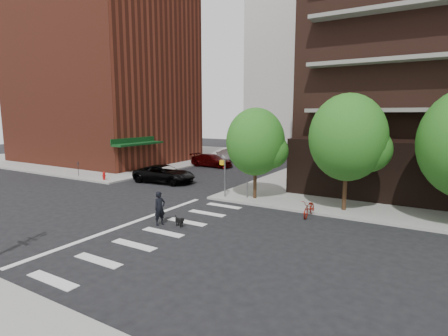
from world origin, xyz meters
TOP-DOWN VIEW (x-y plane):
  - ground at (0.00, 0.00)m, footprint 120.00×120.00m
  - sidewalk_nw at (-24.50, 23.50)m, footprint 31.00×33.00m
  - crosswalk at (2.21, -0.00)m, footprint 3.85×13.00m
  - midrise_nw at (-22.00, 18.00)m, footprint 21.40×15.50m
  - tree_a at (4.00, 8.50)m, footprint 4.00×4.00m
  - tree_b at (10.00, 8.50)m, footprint 4.50×4.50m
  - pedestrian_signal at (2.32, 7.92)m, footprint 2.18×0.67m
  - fire_hydrant at (-10.50, 7.80)m, footprint 0.24×0.24m
  - parking_meter at (-14.00, 7.80)m, footprint 0.10×0.08m
  - parked_car_black at (-5.50, 10.11)m, footprint 3.08×5.72m
  - parked_car_maroon at (-7.05, 20.11)m, footprint 2.15×5.07m
  - parked_car_silver at (-7.01, 25.61)m, footprint 2.07×5.04m
  - scooter at (8.47, 6.50)m, footprint 0.70×1.90m
  - dog_walker at (2.06, 0.86)m, footprint 0.76×0.59m
  - dog at (3.16, 1.16)m, footprint 0.62×0.30m

SIDE VIEW (x-z plane):
  - ground at x=0.00m, z-range 0.00..0.00m
  - crosswalk at x=2.21m, z-range 0.00..0.01m
  - sidewalk_nw at x=-24.50m, z-range 0.00..0.15m
  - dog at x=3.16m, z-range 0.07..0.58m
  - scooter at x=8.47m, z-range 0.00..0.99m
  - fire_hydrant at x=-10.50m, z-range 0.19..0.92m
  - parked_car_maroon at x=-7.05m, z-range 0.00..1.46m
  - parked_car_black at x=-5.50m, z-range 0.00..1.53m
  - parked_car_silver at x=-7.01m, z-range 0.00..1.63m
  - dog_walker at x=2.06m, z-range 0.00..1.84m
  - parking_meter at x=-14.00m, z-range 0.30..1.62m
  - pedestrian_signal at x=2.32m, z-range 0.55..3.15m
  - tree_a at x=4.00m, z-range 1.09..6.99m
  - tree_b at x=10.00m, z-range 1.22..7.87m
  - midrise_nw at x=-22.00m, z-range 0.15..20.15m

